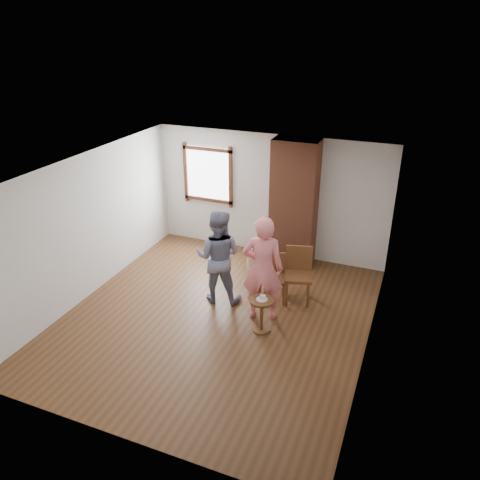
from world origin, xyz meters
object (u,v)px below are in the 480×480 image
at_px(dining_chair_left, 274,274).
at_px(person_pink, 263,269).
at_px(stoneware_crock, 257,257).
at_px(man, 218,257).
at_px(dining_chair_right, 298,271).
at_px(side_table, 262,310).

height_order(dining_chair_left, person_pink, person_pink).
bearing_deg(stoneware_crock, man, -100.25).
height_order(stoneware_crock, dining_chair_right, dining_chair_right).
distance_m(dining_chair_left, dining_chair_right, 0.43).
height_order(stoneware_crock, dining_chair_left, dining_chair_left).
bearing_deg(person_pink, side_table, 94.36).
xyz_separation_m(stoneware_crock, dining_chair_left, (0.67, -0.93, 0.23)).
height_order(stoneware_crock, person_pink, person_pink).
distance_m(side_table, person_pink, 0.67).
relative_size(stoneware_crock, person_pink, 0.28).
xyz_separation_m(dining_chair_left, dining_chair_right, (0.41, 0.13, 0.08)).
distance_m(dining_chair_right, man, 1.46).
distance_m(side_table, man, 1.30).
relative_size(dining_chair_left, man, 0.50).
bearing_deg(side_table, stoneware_crock, 112.04).
bearing_deg(dining_chair_right, man, -172.04).
relative_size(dining_chair_right, man, 0.58).
distance_m(man, person_pink, 0.95).
height_order(stoneware_crock, side_table, side_table).
bearing_deg(dining_chair_left, man, -175.49).
bearing_deg(side_table, man, 148.92).
xyz_separation_m(side_table, man, (-1.04, 0.63, 0.46)).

